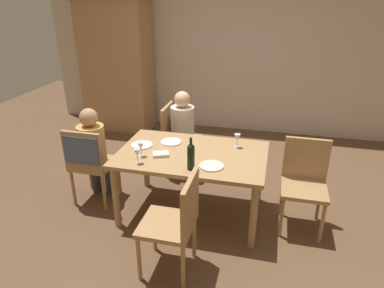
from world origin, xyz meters
TOP-DOWN VIEW (x-y plane):
  - ground_plane at (0.00, 0.00)m, footprint 10.00×10.00m
  - rear_room_partition at (0.00, 2.69)m, footprint 6.40×0.12m
  - armoire_cabinet at (-1.86, 2.24)m, footprint 1.18×0.62m
  - dining_table at (0.00, 0.00)m, footprint 1.52×0.98m
  - chair_left_end at (-1.14, -0.12)m, footprint 0.44×0.46m
  - chair_far_left at (-0.43, 0.87)m, footprint 0.44×0.44m
  - chair_near at (0.09, -0.87)m, footprint 0.44×0.44m
  - chair_right_end at (1.14, 0.09)m, footprint 0.44×0.44m
  - person_woman_host at (-1.14, 0.03)m, footprint 0.30×0.34m
  - person_man_bearded at (-0.32, 0.87)m, footprint 0.34×0.30m
  - wine_bottle_tall_green at (0.08, -0.34)m, footprint 0.07×0.07m
  - wine_glass_near_left at (-0.48, -0.19)m, footprint 0.07×0.07m
  - wine_glass_centre at (-0.45, -0.35)m, footprint 0.07×0.07m
  - wine_glass_near_right at (0.43, 0.25)m, footprint 0.07×0.07m
  - dinner_plate_host at (-0.29, 0.20)m, footprint 0.23×0.23m
  - dinner_plate_guest_left at (0.25, -0.25)m, footprint 0.23×0.23m
  - dinner_plate_guest_right at (-0.57, 0.05)m, footprint 0.23×0.23m
  - folded_napkin at (-0.29, -0.14)m, footprint 0.19×0.17m

SIDE VIEW (x-z plane):
  - ground_plane at x=0.00m, z-range 0.00..0.00m
  - chair_far_left at x=-0.43m, z-range 0.07..0.99m
  - chair_near at x=0.09m, z-range 0.07..0.99m
  - chair_right_end at x=1.14m, z-range 0.07..0.99m
  - chair_left_end at x=-1.14m, z-range 0.13..1.05m
  - dining_table at x=0.00m, z-range 0.28..1.00m
  - person_woman_host at x=-1.14m, z-range 0.09..1.20m
  - person_man_bearded at x=-0.32m, z-range 0.09..1.21m
  - dinner_plate_host at x=-0.29m, z-range 0.72..0.74m
  - dinner_plate_guest_left at x=0.25m, z-range 0.72..0.74m
  - dinner_plate_guest_right at x=-0.57m, z-range 0.72..0.74m
  - folded_napkin at x=-0.29m, z-range 0.72..0.75m
  - wine_glass_near_left at x=-0.48m, z-range 0.76..0.91m
  - wine_glass_centre at x=-0.45m, z-range 0.76..0.91m
  - wine_glass_near_right at x=0.43m, z-range 0.76..0.91m
  - wine_bottle_tall_green at x=0.08m, z-range 0.70..1.02m
  - armoire_cabinet at x=-1.86m, z-range 0.01..2.19m
  - rear_room_partition at x=0.00m, z-range 0.00..2.70m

